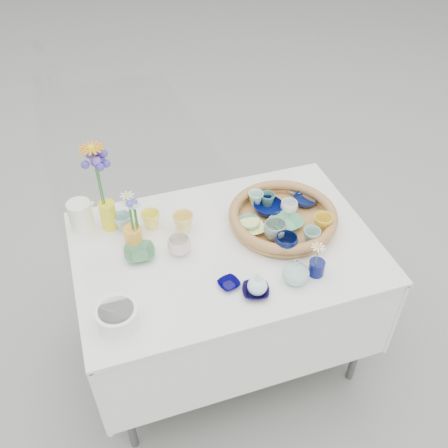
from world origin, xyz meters
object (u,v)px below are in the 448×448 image
object	(u,v)px
wicker_tray	(283,218)
tall_vase_yellow	(108,215)
display_table	(225,350)
bud_vase_seafoam	(296,271)

from	to	relation	value
wicker_tray	tall_vase_yellow	bearing A→B (deg)	163.06
display_table	wicker_tray	xyz separation A→B (m)	(0.28, 0.05, 0.80)
display_table	tall_vase_yellow	xyz separation A→B (m)	(-0.44, 0.27, 0.83)
wicker_tray	bud_vase_seafoam	bearing A→B (deg)	-104.68
wicker_tray	bud_vase_seafoam	world-z (taller)	bud_vase_seafoam
tall_vase_yellow	wicker_tray	bearing A→B (deg)	-16.94
display_table	bud_vase_seafoam	size ratio (longest dim) A/B	11.39
display_table	wicker_tray	size ratio (longest dim) A/B	2.66
display_table	tall_vase_yellow	size ratio (longest dim) A/B	9.57
bud_vase_seafoam	tall_vase_yellow	world-z (taller)	tall_vase_yellow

